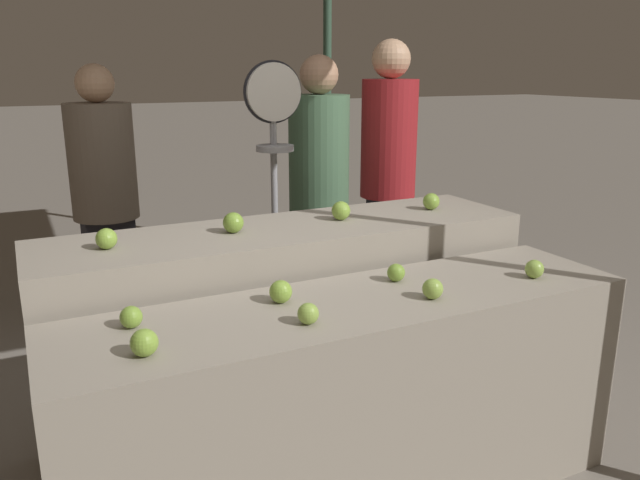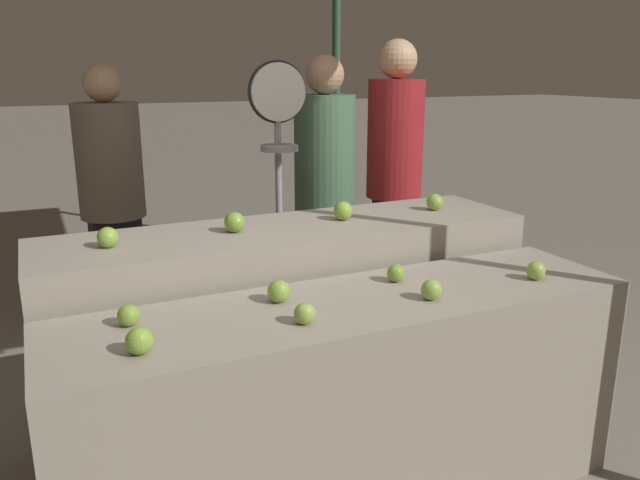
% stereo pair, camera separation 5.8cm
% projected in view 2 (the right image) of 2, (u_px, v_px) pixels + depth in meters
% --- Properties ---
extents(display_counter_front, '(2.15, 0.55, 0.84)m').
position_uv_depth(display_counter_front, '(352.00, 405.00, 2.35)').
color(display_counter_front, gray).
rests_on(display_counter_front, ground_plane).
extents(display_counter_back, '(2.15, 0.55, 0.98)m').
position_uv_depth(display_counter_back, '(291.00, 330.00, 2.85)').
color(display_counter_back, gray).
rests_on(display_counter_back, ground_plane).
extents(apple_front_0, '(0.08, 0.08, 0.08)m').
position_uv_depth(apple_front_0, '(139.00, 341.00, 1.81)').
color(apple_front_0, '#84AD3D').
rests_on(apple_front_0, display_counter_front).
extents(apple_front_1, '(0.07, 0.07, 0.07)m').
position_uv_depth(apple_front_1, '(305.00, 313.00, 2.02)').
color(apple_front_1, '#8EB247').
rests_on(apple_front_1, display_counter_front).
extents(apple_front_2, '(0.08, 0.08, 0.08)m').
position_uv_depth(apple_front_2, '(431.00, 290.00, 2.23)').
color(apple_front_2, '#8EB247').
rests_on(apple_front_2, display_counter_front).
extents(apple_front_3, '(0.07, 0.07, 0.07)m').
position_uv_depth(apple_front_3, '(536.00, 271.00, 2.45)').
color(apple_front_3, '#8EB247').
rests_on(apple_front_3, display_counter_front).
extents(apple_front_4, '(0.07, 0.07, 0.07)m').
position_uv_depth(apple_front_4, '(129.00, 315.00, 2.01)').
color(apple_front_4, '#7AA338').
rests_on(apple_front_4, display_counter_front).
extents(apple_front_5, '(0.08, 0.08, 0.08)m').
position_uv_depth(apple_front_5, '(279.00, 291.00, 2.21)').
color(apple_front_5, '#84AD3D').
rests_on(apple_front_5, display_counter_front).
extents(apple_front_6, '(0.07, 0.07, 0.07)m').
position_uv_depth(apple_front_6, '(396.00, 273.00, 2.42)').
color(apple_front_6, '#7AA338').
rests_on(apple_front_6, display_counter_front).
extents(apple_back_0, '(0.08, 0.08, 0.08)m').
position_uv_depth(apple_back_0, '(108.00, 237.00, 2.39)').
color(apple_back_0, '#84AD3D').
rests_on(apple_back_0, display_counter_back).
extents(apple_back_1, '(0.09, 0.09, 0.09)m').
position_uv_depth(apple_back_1, '(235.00, 222.00, 2.62)').
color(apple_back_1, '#7AA338').
rests_on(apple_back_1, display_counter_back).
extents(apple_back_2, '(0.09, 0.09, 0.09)m').
position_uv_depth(apple_back_2, '(343.00, 211.00, 2.83)').
color(apple_back_2, '#84AD3D').
rests_on(apple_back_2, display_counter_back).
extents(apple_back_3, '(0.08, 0.08, 0.08)m').
position_uv_depth(apple_back_3, '(435.00, 202.00, 3.03)').
color(apple_back_3, '#84AD3D').
rests_on(apple_back_3, display_counter_back).
extents(produce_scale, '(0.32, 0.20, 1.69)m').
position_uv_depth(produce_scale, '(279.00, 146.00, 3.31)').
color(produce_scale, '#99999E').
rests_on(produce_scale, ground_plane).
extents(person_vendor_at_scale, '(0.48, 0.48, 1.73)m').
position_uv_depth(person_vendor_at_scale, '(324.00, 180.00, 3.77)').
color(person_vendor_at_scale, '#2D2D38').
rests_on(person_vendor_at_scale, ground_plane).
extents(person_customer_left, '(0.48, 0.48, 1.82)m').
position_uv_depth(person_customer_left, '(394.00, 163.00, 3.98)').
color(person_customer_left, '#2D2D38').
rests_on(person_customer_left, ground_plane).
extents(person_customer_right, '(0.42, 0.42, 1.68)m').
position_uv_depth(person_customer_right, '(111.00, 187.00, 3.74)').
color(person_customer_right, '#2D2D38').
rests_on(person_customer_right, ground_plane).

